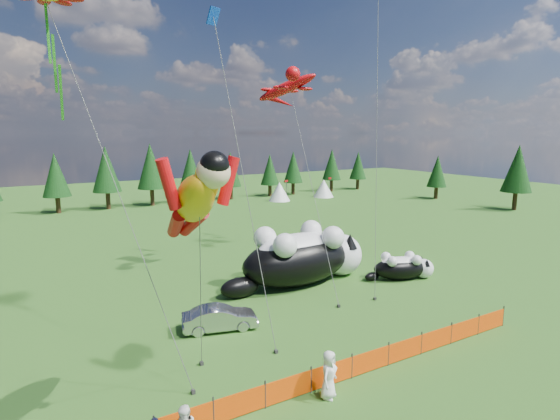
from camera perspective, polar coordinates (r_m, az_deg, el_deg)
name	(u,v)px	position (r m, az deg, el deg)	size (l,w,h in m)	color
ground	(293,353)	(21.05, 1.67, -18.14)	(160.00, 160.00, 0.00)	#0F370A
safety_fence	(332,374)	(18.64, 6.80, -20.45)	(22.06, 0.06, 1.10)	#262626
tree_line	(117,179)	(61.89, -20.56, 3.87)	(90.00, 4.00, 8.00)	black
festival_tents	(209,197)	(60.15, -9.24, 1.72)	(50.00, 3.20, 2.80)	white
cat_large	(303,256)	(29.26, 3.09, -6.01)	(10.88, 4.32, 3.93)	black
cat_small	(403,267)	(31.43, 15.77, -7.16)	(4.84, 2.95, 1.81)	black
car	(220,318)	(23.13, -7.85, -13.81)	(1.33, 3.81, 1.25)	#BAB9BE
spectator_e	(329,375)	(17.69, 6.39, -20.60)	(0.92, 0.60, 1.88)	white
superhero_kite	(195,200)	(14.53, -11.08, 1.32)	(4.51, 5.72, 9.96)	orange
gecko_kite	(287,88)	(32.73, 0.89, 15.69)	(6.71, 12.74, 15.94)	red
flower_kite	(45,0)	(19.88, -28.30, 22.96)	(5.37, 5.91, 15.84)	red
diamond_kite_a	(216,28)	(22.76, -8.41, 22.44)	(1.49, 4.99, 16.48)	#0C3BBF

